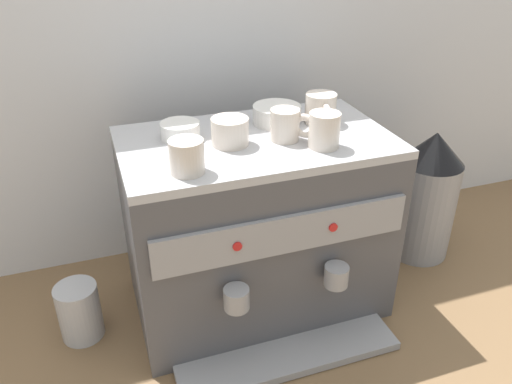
# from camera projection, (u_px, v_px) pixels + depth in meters

# --- Properties ---
(ground_plane) EXTENTS (4.00, 4.00, 0.00)m
(ground_plane) POSITION_uv_depth(u_px,v_px,m) (256.00, 297.00, 1.40)
(ground_plane) COLOR brown
(tiled_backsplash_wall) EXTENTS (2.80, 0.03, 1.17)m
(tiled_backsplash_wall) POSITION_uv_depth(u_px,v_px,m) (215.00, 54.00, 1.40)
(tiled_backsplash_wall) COLOR silver
(tiled_backsplash_wall) RESTS_ON ground_plane
(espresso_machine) EXTENTS (0.62, 0.48, 0.47)m
(espresso_machine) POSITION_uv_depth(u_px,v_px,m) (257.00, 226.00, 1.29)
(espresso_machine) COLOR #4C4C51
(espresso_machine) RESTS_ON ground_plane
(ceramic_cup_0) EXTENTS (0.10, 0.08, 0.07)m
(ceramic_cup_0) POSITION_uv_depth(u_px,v_px,m) (287.00, 125.00, 1.15)
(ceramic_cup_0) COLOR beige
(ceramic_cup_0) RESTS_ON espresso_machine
(ceramic_cup_1) EXTENTS (0.08, 0.12, 0.06)m
(ceramic_cup_1) POSITION_uv_depth(u_px,v_px,m) (230.00, 131.00, 1.13)
(ceramic_cup_1) COLOR beige
(ceramic_cup_1) RESTS_ON espresso_machine
(ceramic_cup_2) EXTENTS (0.08, 0.11, 0.07)m
(ceramic_cup_2) POSITION_uv_depth(u_px,v_px,m) (321.00, 109.00, 1.24)
(ceramic_cup_2) COLOR beige
(ceramic_cup_2) RESTS_ON espresso_machine
(ceramic_cup_3) EXTENTS (0.09, 0.10, 0.08)m
(ceramic_cup_3) POSITION_uv_depth(u_px,v_px,m) (322.00, 130.00, 1.12)
(ceramic_cup_3) COLOR beige
(ceramic_cup_3) RESTS_ON espresso_machine
(ceramic_cup_4) EXTENTS (0.07, 0.11, 0.07)m
(ceramic_cup_4) POSITION_uv_depth(u_px,v_px,m) (186.00, 156.00, 1.01)
(ceramic_cup_4) COLOR beige
(ceramic_cup_4) RESTS_ON espresso_machine
(ceramic_bowl_0) EXTENTS (0.09, 0.09, 0.04)m
(ceramic_bowl_0) POSITION_uv_depth(u_px,v_px,m) (180.00, 131.00, 1.17)
(ceramic_bowl_0) COLOR white
(ceramic_bowl_0) RESTS_ON espresso_machine
(ceramic_bowl_1) EXTENTS (0.12, 0.12, 0.04)m
(ceramic_bowl_1) POSITION_uv_depth(u_px,v_px,m) (277.00, 115.00, 1.25)
(ceramic_bowl_1) COLOR white
(ceramic_bowl_1) RESTS_ON espresso_machine
(coffee_grinder) EXTENTS (0.18, 0.18, 0.39)m
(coffee_grinder) POSITION_uv_depth(u_px,v_px,m) (426.00, 195.00, 1.50)
(coffee_grinder) COLOR #939399
(coffee_grinder) RESTS_ON ground_plane
(milk_pitcher) EXTENTS (0.10, 0.10, 0.15)m
(milk_pitcher) POSITION_uv_depth(u_px,v_px,m) (79.00, 311.00, 1.25)
(milk_pitcher) COLOR #B7B7BC
(milk_pitcher) RESTS_ON ground_plane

